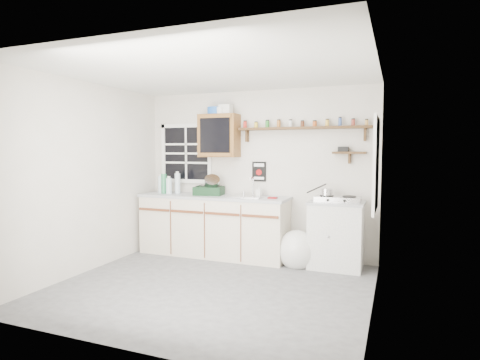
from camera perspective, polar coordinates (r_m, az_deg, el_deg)
name	(u,v)px	position (r m, az deg, el deg)	size (l,w,h in m)	color
room	(211,181)	(4.64, -4.16, -0.17)	(3.64, 3.24, 2.54)	#4C4C4E
main_cabinet	(213,225)	(6.16, -3.81, -6.45)	(2.31, 0.63, 0.92)	beige
right_cabinet	(336,235)	(5.66, 13.51, -7.57)	(0.73, 0.57, 0.91)	beige
sink	(246,196)	(5.88, 0.93, -2.31)	(0.52, 0.44, 0.29)	silver
upper_cabinet	(219,136)	(6.17, -3.00, 6.31)	(0.60, 0.32, 0.65)	brown
upper_cabinet_clutter	(219,110)	(6.19, -2.97, 9.87)	(0.39, 0.24, 0.14)	#1B54B3
spice_shelf	(302,128)	(5.83, 8.77, 7.37)	(1.91, 0.18, 0.33)	#311F0D
secondary_shelf	(347,152)	(5.73, 15.04, 3.83)	(0.45, 0.16, 0.24)	#311F0D
warning_sign	(259,172)	(6.09, 2.73, 1.21)	(0.22, 0.02, 0.30)	black
window_back	(186,153)	(6.58, -7.65, 3.76)	(0.93, 0.03, 0.98)	black
window_right	(377,164)	(4.73, 18.85, 2.12)	(0.03, 0.78, 1.08)	black
water_bottles	(168,184)	(6.43, -10.18, -0.56)	(0.37, 0.18, 0.35)	silver
dish_rack	(210,188)	(6.14, -4.30, -1.18)	(0.47, 0.38, 0.32)	black
soap_bottle	(259,191)	(5.92, 2.76, -1.55)	(0.08, 0.08, 0.17)	silver
rag	(273,198)	(5.72, 4.66, -2.55)	(0.12, 0.11, 0.02)	maroon
hotplate	(338,199)	(5.56, 13.75, -2.64)	(0.60, 0.32, 0.09)	silver
saucepan	(326,192)	(5.58, 12.18, -1.70)	(0.38, 0.22, 0.17)	silver
trash_bag	(297,250)	(5.67, 8.11, -9.82)	(0.47, 0.43, 0.54)	silver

